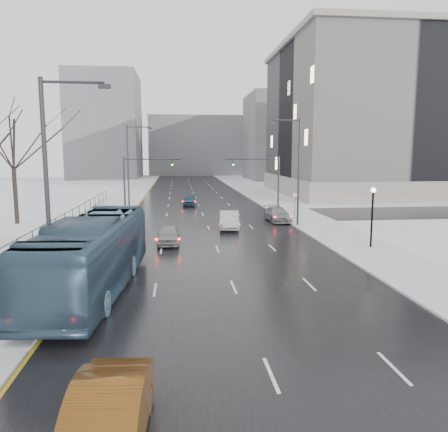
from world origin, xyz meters
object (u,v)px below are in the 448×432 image
object	(u,v)px
sedan_right_far	(277,214)
sedan_center_far	(190,200)
lamppost_r_mid	(372,209)
sedan_left_near	(106,421)
no_uturn_sign	(295,198)
sedan_center_near	(169,235)
mast_signal_left	(134,179)
tree_park_e	(18,225)
mast_signal_right	(269,178)
streetlight_l_far	(130,164)
sedan_right_near	(229,220)
streetlight_r_mid	(296,167)
streetlight_l_near	(52,182)
bus	(93,254)

from	to	relation	value
sedan_right_far	sedan_center_far	world-z (taller)	same
lamppost_r_mid	sedan_left_near	xyz separation A→B (m)	(-15.50, -20.11, -2.10)
no_uturn_sign	sedan_right_far	size ratio (longest dim) A/B	0.56
sedan_left_near	sedan_center_near	bearing A→B (deg)	90.29
sedan_center_far	mast_signal_left	bearing A→B (deg)	-118.70
tree_park_e	mast_signal_right	xyz separation A→B (m)	(25.53, 4.00, 4.11)
mast_signal_left	streetlight_l_far	bearing A→B (deg)	101.87
mast_signal_left	no_uturn_sign	bearing A→B (deg)	-13.60
sedan_center_near	sedan_right_near	bearing A→B (deg)	50.13
streetlight_r_mid	sedan_center_far	bearing A→B (deg)	118.14
mast_signal_right	streetlight_l_near	bearing A→B (deg)	-118.96
mast_signal_right	mast_signal_left	world-z (taller)	same
no_uturn_sign	bus	distance (m)	27.24
sedan_right_near	tree_park_e	bearing A→B (deg)	172.59
streetlight_r_mid	lamppost_r_mid	xyz separation A→B (m)	(2.83, -10.00, -2.67)
streetlight_l_far	sedan_center_near	bearing A→B (deg)	-76.08
streetlight_r_mid	streetlight_l_far	world-z (taller)	same
bus	sedan_right_far	distance (m)	25.39
streetlight_l_near	sedan_center_near	world-z (taller)	streetlight_l_near
streetlight_l_far	sedan_right_far	world-z (taller)	streetlight_l_far
sedan_right_near	sedan_center_far	distance (m)	18.38
streetlight_l_near	no_uturn_sign	distance (m)	29.81
streetlight_l_near	no_uturn_sign	size ratio (longest dim) A/B	3.70
mast_signal_right	no_uturn_sign	bearing A→B (deg)	-64.89
sedan_left_near	bus	size ratio (longest dim) A/B	0.36
streetlight_r_mid	bus	bearing A→B (deg)	-130.29
streetlight_l_far	sedan_center_far	world-z (taller)	streetlight_l_far
sedan_right_far	sedan_center_far	xyz separation A→B (m)	(-8.39, 14.38, 0.00)
sedan_right_near	sedan_center_far	bearing A→B (deg)	105.11
sedan_left_near	sedan_right_far	bearing A→B (deg)	73.36
sedan_right_near	streetlight_r_mid	bearing A→B (deg)	11.29
lamppost_r_mid	sedan_right_far	size ratio (longest dim) A/B	0.88
streetlight_l_far	mast_signal_left	xyz separation A→B (m)	(0.84, -4.00, -1.51)
tree_park_e	mast_signal_right	distance (m)	26.16
mast_signal_right	mast_signal_left	bearing A→B (deg)	180.00
streetlight_l_near	sedan_center_near	xyz separation A→B (m)	(4.67, 13.18, -4.88)
mast_signal_left	sedan_center_near	world-z (taller)	mast_signal_left
streetlight_r_mid	mast_signal_left	size ratio (longest dim) A/B	1.54
lamppost_r_mid	sedan_center_near	size ratio (longest dim) A/B	1.05
streetlight_r_mid	bus	xyz separation A→B (m)	(-15.17, -17.89, -3.71)
bus	sedan_right_far	world-z (taller)	bus
sedan_left_near	streetlight_l_near	bearing A→B (deg)	112.69
sedan_right_far	streetlight_l_far	bearing A→B (deg)	147.44
streetlight_r_mid	sedan_center_far	world-z (taller)	streetlight_r_mid
streetlight_r_mid	no_uturn_sign	world-z (taller)	streetlight_r_mid
streetlight_r_mid	sedan_center_near	bearing A→B (deg)	-149.68
mast_signal_left	sedan_left_near	xyz separation A→B (m)	(2.83, -38.11, -3.26)
streetlight_r_mid	mast_signal_right	size ratio (longest dim) A/B	1.54
sedan_center_far	sedan_center_near	bearing A→B (deg)	-91.27
lamppost_r_mid	streetlight_l_far	bearing A→B (deg)	131.06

